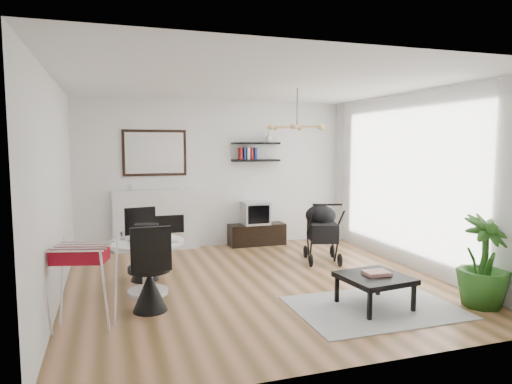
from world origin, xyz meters
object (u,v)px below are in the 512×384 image
object	(u,v)px
fireplace	(156,213)
tv_console	(257,234)
drying_rack	(83,285)
stroller	(322,234)
dining_table	(147,259)
coffee_table	(375,279)
crt_tv	(255,213)
potted_plant	(484,262)

from	to	relation	value
fireplace	tv_console	world-z (taller)	fireplace
fireplace	drying_rack	world-z (taller)	fireplace
drying_rack	stroller	size ratio (longest dim) A/B	0.88
dining_table	drying_rack	world-z (taller)	drying_rack
fireplace	stroller	bearing A→B (deg)	-32.28
tv_console	coffee_table	world-z (taller)	tv_console
drying_rack	coffee_table	size ratio (longest dim) A/B	1.13
tv_console	drying_rack	size ratio (longest dim) A/B	1.18
dining_table	drying_rack	size ratio (longest dim) A/B	1.05
tv_console	stroller	bearing A→B (deg)	-66.26
dining_table	stroller	world-z (taller)	stroller
dining_table	tv_console	bearing A→B (deg)	45.92
crt_tv	coffee_table	world-z (taller)	crt_tv
stroller	crt_tv	bearing A→B (deg)	130.70
crt_tv	drying_rack	size ratio (longest dim) A/B	0.54
drying_rack	stroller	bearing A→B (deg)	41.15
coffee_table	potted_plant	xyz separation A→B (m)	(1.23, -0.36, 0.20)
coffee_table	tv_console	bearing A→B (deg)	94.25
drying_rack	coffee_table	xyz separation A→B (m)	(3.20, -0.34, -0.13)
tv_console	potted_plant	distance (m)	4.25
crt_tv	dining_table	size ratio (longest dim) A/B	0.52
fireplace	crt_tv	world-z (taller)	fireplace
stroller	coffee_table	world-z (taller)	stroller
drying_rack	fireplace	bearing A→B (deg)	86.66
drying_rack	potted_plant	world-z (taller)	potted_plant
fireplace	dining_table	distance (m)	2.44
tv_console	coffee_table	xyz separation A→B (m)	(0.27, -3.60, 0.14)
crt_tv	coffee_table	bearing A→B (deg)	-85.26
fireplace	stroller	distance (m)	2.96
dining_table	crt_tv	bearing A→B (deg)	46.28
crt_tv	drying_rack	world-z (taller)	drying_rack
dining_table	fireplace	bearing A→B (deg)	81.47
tv_console	drying_rack	world-z (taller)	drying_rack
drying_rack	potted_plant	xyz separation A→B (m)	(4.43, -0.71, 0.06)
crt_tv	drying_rack	xyz separation A→B (m)	(-2.90, -3.25, -0.14)
coffee_table	potted_plant	distance (m)	1.30
dining_table	potted_plant	xyz separation A→B (m)	(3.71, -1.67, 0.08)
crt_tv	drying_rack	distance (m)	4.36
fireplace	crt_tv	bearing A→B (deg)	-3.87
fireplace	potted_plant	distance (m)	5.28
tv_console	drying_rack	xyz separation A→B (m)	(-2.93, -3.25, 0.27)
tv_console	dining_table	world-z (taller)	dining_table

